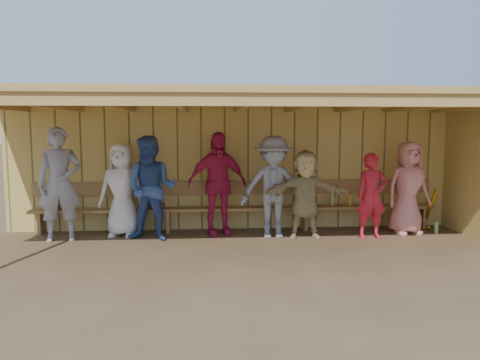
# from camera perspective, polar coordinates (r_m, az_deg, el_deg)

# --- Properties ---
(ground) EXTENTS (90.00, 90.00, 0.00)m
(ground) POSITION_cam_1_polar(r_m,az_deg,el_deg) (7.88, 0.19, -7.91)
(ground) COLOR brown
(ground) RESTS_ON ground
(player_a) EXTENTS (0.80, 0.61, 1.97)m
(player_a) POSITION_cam_1_polar(r_m,az_deg,el_deg) (8.59, -21.12, -0.45)
(player_a) COLOR #92939A
(player_a) RESTS_ON ground
(player_b) EXTENTS (0.89, 0.65, 1.67)m
(player_b) POSITION_cam_1_polar(r_m,az_deg,el_deg) (8.62, -14.20, -1.17)
(player_b) COLOR white
(player_b) RESTS_ON ground
(player_c) EXTENTS (1.01, 0.86, 1.81)m
(player_c) POSITION_cam_1_polar(r_m,az_deg,el_deg) (8.18, -10.77, -1.01)
(player_c) COLOR #355493
(player_c) RESTS_ON ground
(player_d) EXTENTS (1.17, 0.70, 1.87)m
(player_d) POSITION_cam_1_polar(r_m,az_deg,el_deg) (8.48, -2.79, -0.44)
(player_d) COLOR #C71F4C
(player_d) RESTS_ON ground
(player_e) EXTENTS (1.18, 0.70, 1.80)m
(player_e) POSITION_cam_1_polar(r_m,az_deg,el_deg) (8.30, 4.10, -0.83)
(player_e) COLOR gray
(player_e) RESTS_ON ground
(player_f) EXTENTS (1.48, 0.56, 1.56)m
(player_f) POSITION_cam_1_polar(r_m,az_deg,el_deg) (8.29, 7.98, -1.73)
(player_f) COLOR tan
(player_f) RESTS_ON ground
(player_g) EXTENTS (0.57, 0.40, 1.50)m
(player_g) POSITION_cam_1_polar(r_m,az_deg,el_deg) (8.53, 15.76, -1.88)
(player_g) COLOR red
(player_g) RESTS_ON ground
(player_h) EXTENTS (0.91, 0.67, 1.70)m
(player_h) POSITION_cam_1_polar(r_m,az_deg,el_deg) (9.04, 19.79, -0.93)
(player_h) COLOR #DC867C
(player_h) RESTS_ON ground
(dugout_structure) EXTENTS (8.80, 3.20, 2.50)m
(dugout_structure) POSITION_cam_1_polar(r_m,az_deg,el_deg) (8.35, 2.50, 4.69)
(dugout_structure) COLOR #D4B45A
(dugout_structure) RESTS_ON ground
(bench) EXTENTS (7.60, 0.34, 0.93)m
(bench) POSITION_cam_1_polar(r_m,az_deg,el_deg) (8.86, -0.37, -2.78)
(bench) COLOR #A17945
(bench) RESTS_ON ground
(dugout_equipment) EXTENTS (7.25, 0.62, 0.80)m
(dugout_equipment) POSITION_cam_1_polar(r_m,az_deg,el_deg) (8.73, -7.60, -3.23)
(dugout_equipment) COLOR gold
(dugout_equipment) RESTS_ON ground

